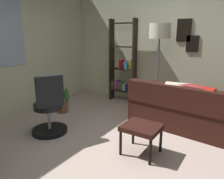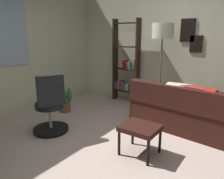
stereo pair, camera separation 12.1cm
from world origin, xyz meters
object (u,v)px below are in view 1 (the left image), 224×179
(bookshelf, at_px, (123,66))
(floor_lamp, at_px, (160,36))
(potted_plant, at_px, (62,101))
(office_chair, at_px, (49,111))
(footstool, at_px, (141,129))
(couch, at_px, (195,110))

(bookshelf, height_order, floor_lamp, bookshelf)
(potted_plant, bearing_deg, office_chair, -145.18)
(bookshelf, bearing_deg, footstool, -143.94)
(office_chair, height_order, floor_lamp, floor_lamp)
(bookshelf, relative_size, floor_lamp, 1.08)
(couch, relative_size, office_chair, 2.02)
(couch, bearing_deg, office_chair, 130.32)
(bookshelf, bearing_deg, office_chair, 177.69)
(couch, relative_size, bookshelf, 1.04)
(floor_lamp, bearing_deg, potted_plant, 123.47)
(couch, xyz_separation_m, footstool, (-1.32, 0.39, 0.06))
(couch, height_order, floor_lamp, floor_lamp)
(couch, distance_m, office_chair, 2.43)
(couch, bearing_deg, bookshelf, 72.16)
(couch, height_order, potted_plant, couch)
(couch, relative_size, potted_plant, 3.30)
(office_chair, relative_size, potted_plant, 1.63)
(bookshelf, height_order, potted_plant, bookshelf)
(floor_lamp, bearing_deg, couch, -110.19)
(footstool, xyz_separation_m, bookshelf, (1.89, 1.38, 0.48))
(footstool, xyz_separation_m, office_chair, (-0.25, 1.46, 0.03))
(couch, bearing_deg, potted_plant, 107.32)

